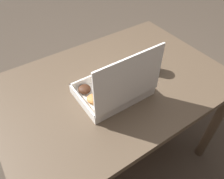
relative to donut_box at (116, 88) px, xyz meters
name	(u,v)px	position (x,y,z in m)	size (l,w,h in m)	color
ground_plane	(113,154)	(-0.05, -0.09, -0.78)	(8.00, 8.00, 0.00)	#42382D
dining_table	(113,96)	(-0.05, -0.09, -0.16)	(1.17, 0.80, 0.72)	#4C3D2D
donut_box	(116,88)	(0.00, 0.00, 0.00)	(0.33, 0.25, 0.29)	silver
coffee_mug	(153,65)	(-0.27, -0.05, -0.01)	(0.08, 0.08, 0.08)	teal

